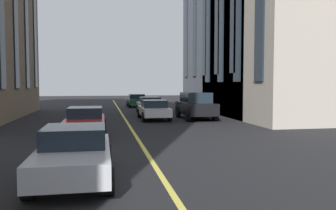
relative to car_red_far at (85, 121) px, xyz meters
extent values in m
cube|color=#D8C64C|center=(-3.53, -2.37, -0.70)|extent=(80.00, 0.16, 0.01)
cube|color=#B21E1E|center=(-0.05, 0.00, -0.11)|extent=(4.40, 1.80, 0.55)
cube|color=#19232D|center=(0.17, 0.00, 0.42)|extent=(1.85, 1.58, 0.50)
cylinder|color=black|center=(-1.50, -0.86, -0.38)|extent=(0.64, 0.22, 0.64)
cylinder|color=black|center=(-1.50, 0.86, -0.38)|extent=(0.64, 0.22, 0.64)
cylinder|color=black|center=(1.40, -0.86, -0.38)|extent=(0.64, 0.22, 0.64)
cylinder|color=black|center=(1.40, 0.86, -0.38)|extent=(0.64, 0.22, 0.64)
cube|color=#1E6038|center=(20.71, -4.42, -0.11)|extent=(4.40, 1.80, 0.55)
cube|color=#19232D|center=(20.49, -4.42, 0.42)|extent=(1.85, 1.58, 0.50)
cylinder|color=black|center=(22.16, -3.55, -0.38)|extent=(0.64, 0.22, 0.64)
cylinder|color=black|center=(22.16, -5.28, -0.38)|extent=(0.64, 0.22, 0.64)
cylinder|color=black|center=(19.25, -3.55, -0.38)|extent=(0.64, 0.22, 0.64)
cylinder|color=black|center=(19.25, -5.28, -0.38)|extent=(0.64, 0.22, 0.64)
cube|color=silver|center=(12.43, -4.76, -0.11)|extent=(4.40, 1.80, 0.55)
cube|color=#19232D|center=(12.21, -4.76, 0.42)|extent=(1.85, 1.58, 0.50)
cylinder|color=black|center=(13.88, -3.89, -0.38)|extent=(0.64, 0.22, 0.64)
cylinder|color=black|center=(13.88, -5.62, -0.38)|extent=(0.64, 0.22, 0.64)
cylinder|color=black|center=(10.98, -3.89, -0.38)|extent=(0.64, 0.22, 0.64)
cylinder|color=black|center=(10.98, -5.62, -0.38)|extent=(0.64, 0.22, 0.64)
cube|color=silver|center=(6.97, -4.31, -0.11)|extent=(4.40, 1.80, 0.55)
cube|color=#19232D|center=(6.75, -4.31, 0.42)|extent=(1.85, 1.58, 0.50)
cylinder|color=black|center=(8.42, -3.45, -0.38)|extent=(0.64, 0.22, 0.64)
cylinder|color=black|center=(8.42, -5.18, -0.38)|extent=(0.64, 0.22, 0.64)
cylinder|color=black|center=(5.52, -3.45, -0.38)|extent=(0.64, 0.22, 0.64)
cylinder|color=black|center=(5.52, -5.18, -0.38)|extent=(0.64, 0.22, 0.64)
cube|color=#B7BABF|center=(-7.78, -0.09, -0.11)|extent=(4.40, 1.80, 0.55)
cube|color=#19232D|center=(-7.56, -0.09, 0.42)|extent=(1.85, 1.58, 0.50)
cylinder|color=black|center=(-9.23, -0.96, -0.38)|extent=(0.64, 0.22, 0.64)
cylinder|color=black|center=(-9.23, 0.77, -0.38)|extent=(0.64, 0.22, 0.64)
cylinder|color=black|center=(-6.33, -0.96, -0.38)|extent=(0.64, 0.22, 0.64)
cylinder|color=black|center=(-6.33, 0.77, -0.38)|extent=(0.64, 0.22, 0.64)
cube|color=black|center=(6.76, -7.27, 0.08)|extent=(4.70, 1.95, 0.80)
cube|color=#19232D|center=(6.76, -7.27, 0.83)|extent=(2.59, 1.72, 0.70)
cylinder|color=black|center=(8.31, -6.34, -0.32)|extent=(0.76, 0.27, 0.76)
cylinder|color=black|center=(8.31, -8.21, -0.32)|extent=(0.76, 0.27, 0.76)
cylinder|color=black|center=(5.21, -6.34, -0.32)|extent=(0.76, 0.27, 0.76)
cylinder|color=black|center=(5.21, -8.21, -0.32)|extent=(0.76, 0.27, 0.76)
cube|color=#19232D|center=(9.15, 5.08, 7.36)|extent=(1.10, 0.10, 11.78)
cube|color=#19232D|center=(12.72, 5.08, 7.36)|extent=(1.10, 0.10, 11.78)
cube|color=#19232D|center=(16.28, 5.08, 7.36)|extent=(1.10, 0.10, 11.78)
camera|label=1|loc=(-17.02, -0.84, 1.79)|focal=37.39mm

